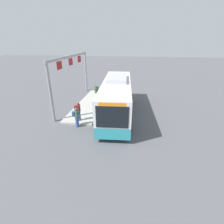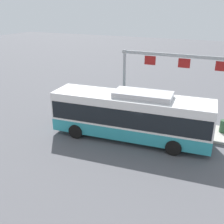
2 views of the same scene
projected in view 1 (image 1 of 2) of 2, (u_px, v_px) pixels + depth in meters
ground_plane at (116, 113)px, 16.52m from camera, size 120.00×120.00×0.00m
platform_curb at (91, 104)px, 18.75m from camera, size 10.00×2.80×0.16m
bus_main at (117, 95)px, 15.81m from camera, size 10.87×3.35×3.46m
person_boarding at (78, 111)px, 14.38m from camera, size 0.45×0.59×1.67m
person_waiting_near at (76, 117)px, 13.61m from camera, size 0.46×0.59×1.67m
platform_sign_gantry at (71, 69)px, 17.88m from camera, size 10.22×0.24×5.20m
trash_bin at (97, 90)px, 22.05m from camera, size 0.52×0.52×0.90m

